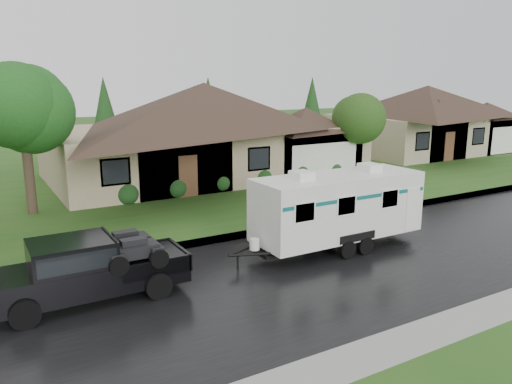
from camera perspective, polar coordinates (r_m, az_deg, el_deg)
ground at (r=18.53m, az=6.87°, el=-6.04°), size 140.00×140.00×0.00m
road at (r=17.08m, az=10.94°, el=-7.83°), size 140.00×8.00×0.01m
curb at (r=20.26m, az=3.03°, el=-4.10°), size 140.00×0.50×0.15m
lawn at (r=31.39m, az=-9.84°, el=1.80°), size 140.00×26.00×0.15m
house_main at (r=30.74m, az=-5.28°, el=8.32°), size 19.44×10.80×6.90m
house_neighbor at (r=43.50m, az=19.27°, el=8.61°), size 15.12×9.72×6.45m
tree_left_green at (r=23.57m, az=-25.09°, el=8.08°), size 3.80×3.80×6.28m
tree_right_green at (r=31.13m, az=11.63°, el=8.37°), size 3.09×3.09×5.12m
shrub_row at (r=26.99m, az=-1.61°, el=1.45°), size 13.60×1.00×1.00m
pickup_truck at (r=14.43m, az=-19.15°, el=-8.21°), size 5.34×2.03×1.78m
travel_trailer at (r=17.93m, az=9.34°, el=-1.54°), size 6.59×2.31×2.96m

